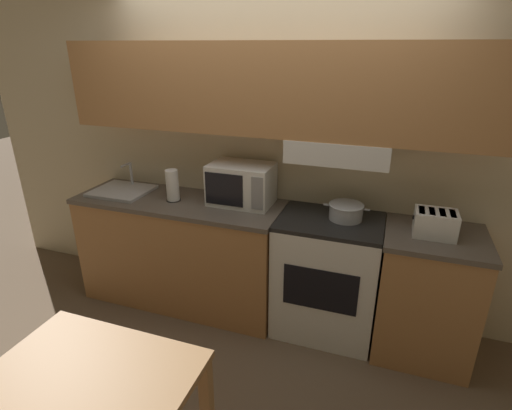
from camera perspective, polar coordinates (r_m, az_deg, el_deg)
name	(u,v)px	position (r m, az deg, el deg)	size (l,w,h in m)	color
ground_plane	(270,294)	(3.71, 2.08, -12.65)	(16.00, 16.00, 0.00)	brown
wall_back	(273,128)	(3.04, 2.38, 10.97)	(5.50, 0.38, 2.55)	beige
lower_counter_main	(182,251)	(3.48, -10.51, -6.47)	(1.71, 0.60, 0.94)	#B27A47
lower_counter_right_stub	(426,295)	(3.12, 23.11, -11.69)	(0.66, 0.60, 0.94)	#B27A47
stove_range	(326,276)	(3.13, 10.02, -9.95)	(0.74, 0.56, 0.94)	white
cooking_pot	(346,211)	(2.92, 12.74, -0.84)	(0.33, 0.25, 0.11)	#B7BABF
microwave	(241,184)	(3.10, -2.11, 3.00)	(0.49, 0.33, 0.32)	white
toaster	(435,223)	(2.85, 24.23, -2.38)	(0.28, 0.21, 0.17)	white
sink_basin	(122,190)	(3.57, -18.60, 2.01)	(0.46, 0.40, 0.23)	#B7BABF
paper_towel_roll	(172,186)	(3.24, -11.84, 2.74)	(0.12, 0.12, 0.25)	black
dining_table	(83,406)	(2.09, -23.49, -24.81)	(0.92, 0.76, 0.76)	#9E7042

